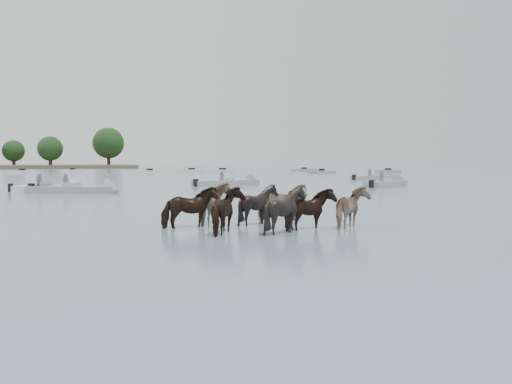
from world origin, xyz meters
name	(u,v)px	position (x,y,z in m)	size (l,w,h in m)	color
ground	(247,230)	(0.00, 0.00, 0.00)	(400.00, 400.00, 0.00)	slate
pony_herd	(264,209)	(0.74, 0.48, 0.62)	(6.96, 4.55, 1.60)	black
swimming_pony	(230,192)	(4.52, 17.97, 0.10)	(0.72, 0.44, 0.44)	black
motorboat_a	(57,189)	(-6.72, 23.30, 0.23)	(5.13, 2.18, 1.92)	silver
motorboat_b	(84,190)	(-4.92, 21.11, 0.22)	(6.42, 4.13, 1.92)	gray
motorboat_c	(234,183)	(7.87, 28.60, 0.22)	(6.87, 3.63, 1.92)	gray
motorboat_d	(390,184)	(19.92, 22.27, 0.23)	(5.60, 4.30, 1.92)	gray
motorboat_e	(378,178)	(27.61, 36.31, 0.22)	(6.30, 2.72, 1.92)	gray
distant_flotilla	(109,172)	(-0.74, 77.33, 0.26)	(101.36, 26.89, 0.93)	gray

